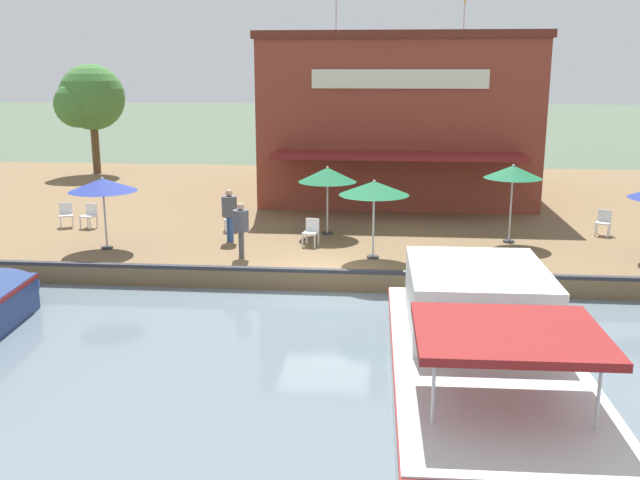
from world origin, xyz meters
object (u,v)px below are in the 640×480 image
at_px(cafe_chair_beside_entrance, 89,214).
at_px(cafe_chair_facing_river, 604,221).
at_px(tree_behind_restaurant, 88,100).
at_px(cafe_chair_back_row_seat, 230,217).
at_px(motorboat_fourth_along, 477,347).
at_px(waterfront_restaurant, 397,115).
at_px(patio_umbrella_near_quay_edge, 327,175).
at_px(patio_umbrella_mid_patio_left, 513,172).
at_px(person_near_entrance, 229,209).
at_px(patio_umbrella_by_entrance, 374,188).
at_px(cafe_chair_mid_patio, 311,231).
at_px(patio_umbrella_mid_patio_right, 103,185).
at_px(cafe_chair_under_first_umbrella, 66,214).
at_px(person_at_quay_edge, 241,223).

bearing_deg(cafe_chair_beside_entrance, cafe_chair_facing_river, 91.68).
distance_m(cafe_chair_beside_entrance, tree_behind_restaurant, 14.23).
bearing_deg(cafe_chair_back_row_seat, motorboat_fourth_along, 33.76).
bearing_deg(waterfront_restaurant, cafe_chair_facing_river, 40.19).
bearing_deg(tree_behind_restaurant, patio_umbrella_near_quay_edge, 46.29).
bearing_deg(waterfront_restaurant, patio_umbrella_mid_patio_left, 20.68).
xyz_separation_m(waterfront_restaurant, patio_umbrella_near_quay_edge, (8.87, -2.36, -1.41)).
xyz_separation_m(cafe_chair_facing_river, person_near_entrance, (2.08, -12.29, 0.60)).
distance_m(patio_umbrella_by_entrance, cafe_chair_beside_entrance, 10.63).
bearing_deg(cafe_chair_mid_patio, patio_umbrella_by_entrance, 55.49).
relative_size(patio_umbrella_mid_patio_left, patio_umbrella_by_entrance, 1.08).
bearing_deg(motorboat_fourth_along, cafe_chair_beside_entrance, -131.29).
relative_size(cafe_chair_facing_river, cafe_chair_back_row_seat, 1.00).
xyz_separation_m(patio_umbrella_mid_patio_right, cafe_chair_facing_river, (-3.36, 15.90, -1.52)).
height_order(cafe_chair_mid_patio, cafe_chair_back_row_seat, same).
distance_m(cafe_chair_facing_river, cafe_chair_under_first_umbrella, 18.53).
height_order(cafe_chair_beside_entrance, person_near_entrance, person_near_entrance).
distance_m(person_near_entrance, motorboat_fourth_along, 11.41).
height_order(cafe_chair_mid_patio, person_at_quay_edge, person_at_quay_edge).
relative_size(patio_umbrella_mid_patio_left, patio_umbrella_mid_patio_right, 1.12).
bearing_deg(tree_behind_restaurant, cafe_chair_under_first_umbrella, 18.75).
height_order(person_near_entrance, motorboat_fourth_along, motorboat_fourth_along).
height_order(person_near_entrance, person_at_quay_edge, person_near_entrance).
height_order(cafe_chair_under_first_umbrella, motorboat_fourth_along, motorboat_fourth_along).
distance_m(patio_umbrella_mid_patio_right, cafe_chair_under_first_umbrella, 4.19).
distance_m(cafe_chair_facing_river, cafe_chair_beside_entrance, 17.65).
relative_size(waterfront_restaurant, person_near_entrance, 6.80).
bearing_deg(cafe_chair_under_first_umbrella, person_at_quay_edge, 63.08).
xyz_separation_m(patio_umbrella_mid_patio_left, cafe_chair_under_first_umbrella, (-0.85, -15.21, -1.80)).
distance_m(patio_umbrella_near_quay_edge, tree_behind_restaurant, 18.92).
height_order(patio_umbrella_mid_patio_right, tree_behind_restaurant, tree_behind_restaurant).
height_order(patio_umbrella_mid_patio_left, cafe_chair_under_first_umbrella, patio_umbrella_mid_patio_left).
xyz_separation_m(waterfront_restaurant, person_at_quay_edge, (12.17, -4.63, -2.40)).
distance_m(patio_umbrella_by_entrance, cafe_chair_facing_river, 8.64).
bearing_deg(motorboat_fourth_along, tree_behind_restaurant, -143.51).
xyz_separation_m(cafe_chair_facing_river, cafe_chair_back_row_seat, (0.53, -12.61, 0.00)).
xyz_separation_m(waterfront_restaurant, cafe_chair_beside_entrance, (8.66, -10.76, -2.95)).
bearing_deg(patio_umbrella_mid_patio_left, waterfront_restaurant, -159.32).
bearing_deg(person_at_quay_edge, cafe_chair_back_row_seat, -162.55).
xyz_separation_m(cafe_chair_facing_river, motorboat_fourth_along, (11.20, -5.48, -0.19)).
distance_m(patio_umbrella_mid_patio_left, patio_umbrella_near_quay_edge, 5.97).
xyz_separation_m(cafe_chair_under_first_umbrella, tree_behind_restaurant, (-12.75, -4.33, 3.41)).
relative_size(cafe_chair_beside_entrance, cafe_chair_back_row_seat, 1.00).
bearing_deg(cafe_chair_beside_entrance, patio_umbrella_mid_patio_right, 31.45).
bearing_deg(patio_umbrella_mid_patio_right, cafe_chair_facing_river, 101.94).
bearing_deg(waterfront_restaurant, patio_umbrella_near_quay_edge, -14.90).
distance_m(waterfront_restaurant, cafe_chair_mid_patio, 11.25).
xyz_separation_m(patio_umbrella_mid_patio_right, cafe_chair_under_first_umbrella, (-2.90, -2.62, -1.52)).
height_order(waterfront_restaurant, cafe_chair_beside_entrance, waterfront_restaurant).
bearing_deg(person_at_quay_edge, patio_umbrella_near_quay_edge, 145.42).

